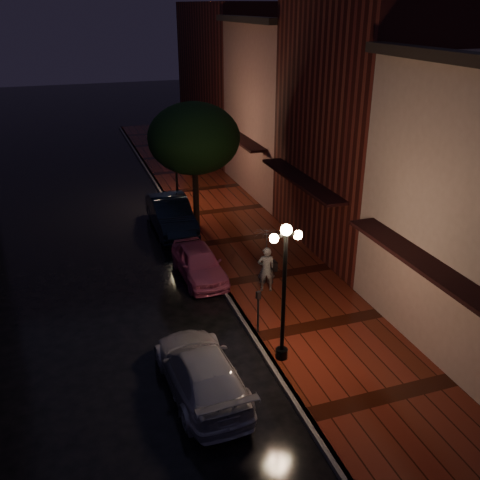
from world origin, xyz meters
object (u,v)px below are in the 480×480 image
object	(u,v)px
navy_car	(171,214)
streetlamp_far	(176,160)
woman_with_umbrella	(267,251)
parking_meter	(258,308)
streetlamp_near	(284,286)
pink_car	(199,263)
silver_car	(201,371)
street_tree	(194,140)

from	to	relation	value
navy_car	streetlamp_far	bearing A→B (deg)	71.33
woman_with_umbrella	parking_meter	distance (m)	2.89
streetlamp_near	streetlamp_far	xyz separation A→B (m)	(0.00, 14.00, 0.00)
pink_car	silver_car	distance (m)	6.74
woman_with_umbrella	streetlamp_far	bearing A→B (deg)	-66.48
navy_car	silver_car	distance (m)	11.79
streetlamp_near	navy_car	world-z (taller)	streetlamp_near
streetlamp_far	parking_meter	size ratio (longest dim) A/B	2.88
silver_car	woman_with_umbrella	size ratio (longest dim) A/B	1.88
streetlamp_near	silver_car	world-z (taller)	streetlamp_near
pink_car	woman_with_umbrella	xyz separation A→B (m)	(2.01, -2.02, 1.11)
streetlamp_far	parking_meter	xyz separation A→B (m)	(-0.20, -12.51, -1.54)
pink_car	silver_car	world-z (taller)	silver_car
street_tree	pink_car	xyz separation A→B (m)	(-1.21, -4.97, -3.60)
pink_car	parking_meter	size ratio (longest dim) A/B	2.55
pink_car	woman_with_umbrella	distance (m)	3.06
navy_car	streetlamp_near	bearing A→B (deg)	-85.31
streetlamp_near	pink_car	distance (m)	6.40
street_tree	silver_car	size ratio (longest dim) A/B	1.27
streetlamp_far	silver_car	size ratio (longest dim) A/B	0.94
parking_meter	streetlamp_near	bearing A→B (deg)	-94.68
navy_car	silver_car	size ratio (longest dim) A/B	1.04
navy_car	woman_with_umbrella	xyz separation A→B (m)	(2.01, -7.16, 0.98)
street_tree	pink_car	bearing A→B (deg)	-103.66
streetlamp_far	pink_car	distance (m)	8.27
streetlamp_near	parking_meter	size ratio (longest dim) A/B	2.88
street_tree	woman_with_umbrella	world-z (taller)	street_tree
streetlamp_near	parking_meter	bearing A→B (deg)	97.66
woman_with_umbrella	silver_car	bearing A→B (deg)	68.33
streetlamp_near	streetlamp_far	world-z (taller)	same
street_tree	navy_car	xyz separation A→B (m)	(-1.21, 0.17, -3.46)
streetlamp_far	pink_car	xyz separation A→B (m)	(-0.95, -7.98, -1.95)
streetlamp_near	streetlamp_far	bearing A→B (deg)	90.00
streetlamp_far	navy_car	world-z (taller)	streetlamp_far
silver_car	woman_with_umbrella	distance (m)	5.92
streetlamp_far	silver_car	distance (m)	14.88
street_tree	parking_meter	bearing A→B (deg)	-92.76
street_tree	pink_car	world-z (taller)	street_tree
streetlamp_near	parking_meter	xyz separation A→B (m)	(-0.20, 1.49, -1.54)
streetlamp_far	navy_car	size ratio (longest dim) A/B	0.90
streetlamp_far	parking_meter	world-z (taller)	streetlamp_far
pink_car	silver_car	size ratio (longest dim) A/B	0.83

